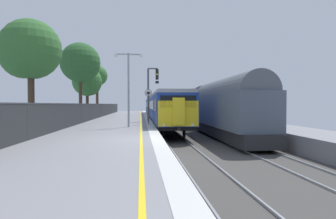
{
  "coord_description": "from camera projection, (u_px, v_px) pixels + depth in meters",
  "views": [
    {
      "loc": [
        -0.37,
        -13.33,
        1.64
      ],
      "look_at": [
        1.36,
        4.59,
        1.3
      ],
      "focal_mm": 30.37,
      "sensor_mm": 36.0,
      "label": 1
    }
  ],
  "objects": [
    {
      "name": "background_tree_right",
      "position": [
        81.0,
        64.0,
        31.94
      ],
      "size": [
        4.45,
        4.45,
        8.54
      ],
      "color": "#473323",
      "rests_on": "ground"
    },
    {
      "name": "signal_gantry",
      "position": [
        151.0,
        88.0,
        27.16
      ],
      "size": [
        1.1,
        0.24,
        5.11
      ],
      "color": "#47474C",
      "rests_on": "ground"
    },
    {
      "name": "platform_lamp_mid",
      "position": [
        129.0,
        83.0,
        20.27
      ],
      "size": [
        2.0,
        0.2,
        5.3
      ],
      "color": "#93999E",
      "rests_on": "ground"
    },
    {
      "name": "commuter_train_at_platform",
      "position": [
        159.0,
        107.0,
        38.02
      ],
      "size": [
        2.83,
        39.46,
        3.81
      ],
      "color": "navy",
      "rests_on": "ground"
    },
    {
      "name": "freight_train_adjacent_track",
      "position": [
        206.0,
        106.0,
        28.31
      ],
      "size": [
        2.6,
        27.46,
        4.51
      ],
      "color": "#232326",
      "rests_on": "ground"
    },
    {
      "name": "platform_back_fence",
      "position": [
        28.0,
        121.0,
        12.79
      ],
      "size": [
        0.07,
        99.0,
        1.71
      ],
      "color": "#282B2D",
      "rests_on": "ground"
    },
    {
      "name": "background_tree_left",
      "position": [
        29.0,
        51.0,
        19.16
      ],
      "size": [
        4.05,
        4.05,
        7.41
      ],
      "color": "#473323",
      "rests_on": "ground"
    },
    {
      "name": "background_tree_centre",
      "position": [
        88.0,
        83.0,
        38.12
      ],
      "size": [
        3.93,
        3.93,
        6.66
      ],
      "color": "#473323",
      "rests_on": "ground"
    },
    {
      "name": "ground",
      "position": [
        204.0,
        151.0,
        13.59
      ],
      "size": [
        17.4,
        110.0,
        1.21
      ],
      "color": "gray"
    },
    {
      "name": "background_tree_back",
      "position": [
        96.0,
        77.0,
        46.32
      ],
      "size": [
        3.38,
        3.38,
        8.01
      ],
      "color": "#473323",
      "rests_on": "ground"
    },
    {
      "name": "speed_limit_sign",
      "position": [
        148.0,
        102.0,
        22.97
      ],
      "size": [
        0.59,
        0.08,
        2.85
      ],
      "color": "#59595B",
      "rests_on": "ground"
    }
  ]
}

